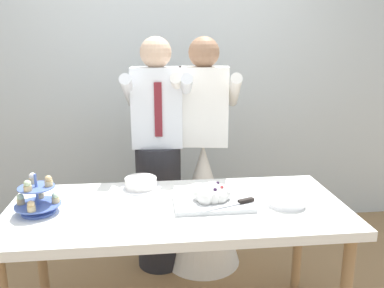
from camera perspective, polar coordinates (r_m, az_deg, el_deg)
rear_wall at (r=3.45m, az=-4.08°, el=11.56°), size 5.20×0.10×2.90m
dessert_table at (r=2.18m, az=-2.10°, el=-10.62°), size 1.80×0.80×0.78m
cupcake_stand at (r=2.18m, az=-21.27°, el=-7.27°), size 0.23×0.23×0.21m
main_cake_tray at (r=2.17m, az=2.99°, el=-7.50°), size 0.43×0.32×0.13m
plate_stack at (r=2.21m, az=13.45°, el=-7.79°), size 0.21×0.21×0.05m
round_cake at (r=2.40m, az=-7.34°, el=-5.66°), size 0.24×0.24×0.07m
person_groom at (r=2.84m, az=-4.84°, el=-3.60°), size 0.48×0.51×1.66m
person_bride at (r=2.92m, az=1.58°, el=-6.42°), size 0.56×0.56×1.66m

